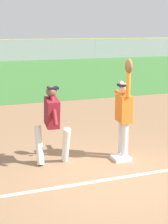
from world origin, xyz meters
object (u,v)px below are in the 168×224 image
object	(u,v)px
baseball	(122,83)
parked_car_blue	(31,51)
first_base	(121,158)
parked_car_silver	(75,50)
fielder	(124,110)
runner	(52,120)

from	to	relation	value
baseball	parked_car_blue	world-z (taller)	baseball
first_base	parked_car_silver	size ratio (longest dim) A/B	0.08
fielder	parked_car_blue	xyz separation A→B (m)	(4.15, 29.00, -0.45)
fielder	parked_car_blue	bearing A→B (deg)	-92.84
first_base	parked_car_blue	size ratio (longest dim) A/B	0.08
parked_car_silver	runner	bearing A→B (deg)	-112.69
parked_car_blue	parked_car_silver	bearing A→B (deg)	3.14
fielder	runner	size ratio (longest dim) A/B	1.33
first_base	runner	bearing A→B (deg)	168.20
baseball	parked_car_silver	bearing A→B (deg)	72.87
runner	first_base	bearing A→B (deg)	-8.45
fielder	runner	distance (m)	1.63
runner	baseball	distance (m)	1.68
parked_car_silver	parked_car_blue	bearing A→B (deg)	-176.12
runner	parked_car_blue	distance (m)	29.39
first_base	parked_car_silver	world-z (taller)	parked_car_silver
parked_car_blue	parked_car_silver	xyz separation A→B (m)	(4.84, 0.57, 0.00)
fielder	parked_car_silver	distance (m)	30.92
runner	baseball	size ratio (longest dim) A/B	23.24
runner	parked_car_silver	distance (m)	31.24
runner	baseball	xyz separation A→B (m)	(1.42, -0.44, 0.78)
fielder	baseball	world-z (taller)	fielder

